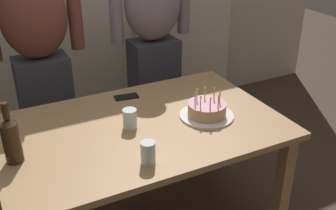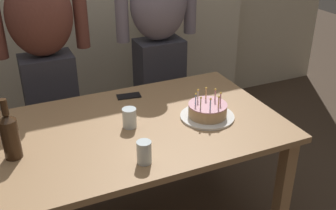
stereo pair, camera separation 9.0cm
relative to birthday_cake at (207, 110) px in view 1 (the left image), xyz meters
name	(u,v)px [view 1 (the left image)]	position (x,y,z in m)	size (l,w,h in m)	color
dining_table	(142,140)	(-0.36, 0.08, -0.13)	(1.50, 0.96, 0.74)	#A37A51
birthday_cake	(207,110)	(0.00, 0.00, 0.00)	(0.30, 0.30, 0.15)	white
water_glass_near	(130,119)	(-0.43, 0.08, 0.02)	(0.08, 0.08, 0.11)	silver
water_glass_far	(148,153)	(-0.47, -0.26, 0.02)	(0.07, 0.07, 0.11)	silver
wine_bottle	(11,139)	(-1.01, 0.03, 0.08)	(0.08, 0.08, 0.30)	#382314
cell_phone	(126,97)	(-0.31, 0.43, -0.03)	(0.14, 0.07, 0.01)	black
person_man_bearded	(41,64)	(-0.72, 0.87, 0.10)	(0.61, 0.27, 1.66)	#33333D
person_woman_cardigan	(153,46)	(0.08, 0.87, 0.10)	(0.61, 0.27, 1.66)	#33333D
shelf_cabinet	(183,44)	(0.62, 1.41, -0.13)	(0.80, 0.30, 1.56)	beige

